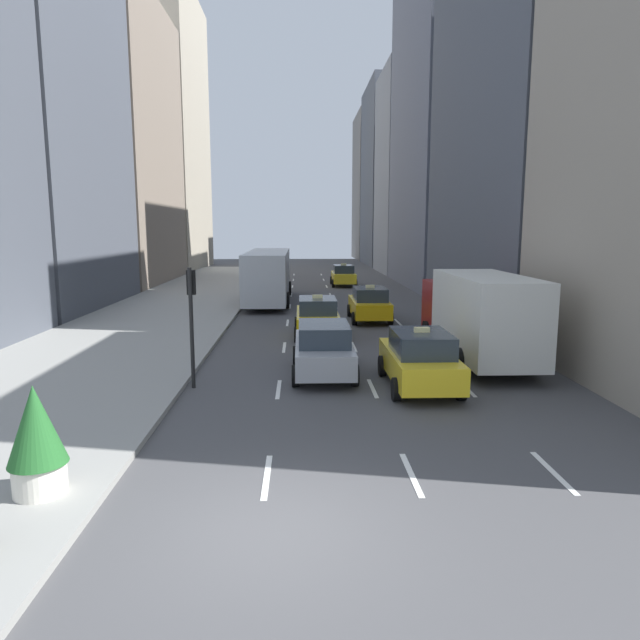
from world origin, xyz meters
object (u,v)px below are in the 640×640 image
(planter_with_shrub, at_px, (37,438))
(city_bus, at_px, (268,274))
(box_truck, at_px, (477,313))
(taxi_second, at_px, (317,317))
(taxi_fourth, at_px, (420,359))
(traffic_light_pole, at_px, (191,308))
(taxi_lead, at_px, (369,304))
(taxi_third, at_px, (343,275))
(sedan_black_near, at_px, (323,349))

(planter_with_shrub, bearing_deg, city_bus, 84.79)
(box_truck, bearing_deg, taxi_second, 140.17)
(taxi_fourth, bearing_deg, city_bus, 105.44)
(taxi_second, relative_size, city_bus, 0.38)
(taxi_second, relative_size, traffic_light_pole, 1.22)
(taxi_lead, xyz_separation_m, planter_with_shrub, (-8.09, -19.38, 0.27))
(city_bus, bearing_deg, box_truck, -63.29)
(taxi_lead, bearing_deg, taxi_second, -123.65)
(taxi_third, xyz_separation_m, taxi_fourth, (0.00, -30.40, 0.00))
(taxi_lead, height_order, planter_with_shrub, planter_with_shrub)
(traffic_light_pole, bearing_deg, taxi_fourth, -2.64)
(taxi_lead, xyz_separation_m, sedan_black_near, (-2.80, -10.89, 0.00))
(planter_with_shrub, bearing_deg, traffic_light_pole, 79.47)
(taxi_lead, height_order, taxi_second, same)
(box_truck, bearing_deg, traffic_light_pole, -161.03)
(taxi_lead, xyz_separation_m, taxi_third, (0.00, 17.93, 0.00))
(sedan_black_near, relative_size, traffic_light_pole, 1.26)
(taxi_second, relative_size, taxi_fourth, 1.00)
(taxi_lead, bearing_deg, taxi_third, 90.00)
(taxi_lead, height_order, taxi_third, same)
(sedan_black_near, bearing_deg, box_truck, 19.76)
(planter_with_shrub, relative_size, traffic_light_pole, 0.54)
(taxi_third, relative_size, planter_with_shrub, 2.26)
(taxi_second, bearing_deg, taxi_fourth, -71.28)
(taxi_second, height_order, planter_with_shrub, planter_with_shrub)
(sedan_black_near, xyz_separation_m, box_truck, (5.60, 2.01, 0.83))
(taxi_fourth, xyz_separation_m, traffic_light_pole, (-6.75, 0.31, 1.53))
(city_bus, distance_m, box_truck, 18.72)
(taxi_fourth, height_order, sedan_black_near, taxi_fourth)
(taxi_second, xyz_separation_m, planter_with_shrub, (-5.29, -15.18, 0.27))
(taxi_lead, xyz_separation_m, city_bus, (-5.61, 7.84, 0.91))
(taxi_second, xyz_separation_m, sedan_black_near, (-0.00, -6.68, 0.00))
(taxi_fourth, bearing_deg, box_truck, 52.08)
(taxi_lead, distance_m, taxi_fourth, 12.47)
(sedan_black_near, bearing_deg, taxi_fourth, -29.47)
(traffic_light_pole, bearing_deg, taxi_third, 77.36)
(taxi_third, xyz_separation_m, sedan_black_near, (-2.80, -28.82, 0.00))
(city_bus, bearing_deg, taxi_fourth, -74.56)
(taxi_third, height_order, taxi_fourth, same)
(sedan_black_near, relative_size, planter_with_shrub, 2.32)
(taxi_fourth, relative_size, sedan_black_near, 0.97)
(sedan_black_near, bearing_deg, taxi_second, 90.00)
(box_truck, relative_size, planter_with_shrub, 4.31)
(city_bus, bearing_deg, taxi_second, -76.86)
(taxi_lead, relative_size, taxi_fourth, 1.00)
(city_bus, bearing_deg, planter_with_shrub, -95.21)
(taxi_fourth, height_order, city_bus, city_bus)
(taxi_lead, bearing_deg, box_truck, -72.49)
(taxi_fourth, height_order, traffic_light_pole, traffic_light_pole)
(taxi_fourth, bearing_deg, taxi_lead, 90.00)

